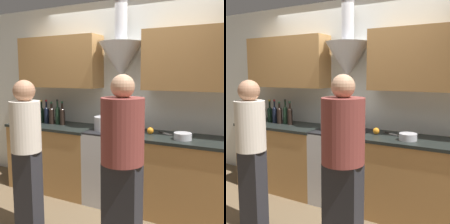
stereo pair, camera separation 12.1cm
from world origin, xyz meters
The scene contains 20 objects.
ground_plane centered at (0.00, 0.00, 0.00)m, with size 12.00×12.00×0.00m, color brown.
wall_back centered at (-0.01, 0.59, 1.48)m, with size 8.40×0.56×2.60m.
counter_left centered at (-0.96, 0.32, 0.47)m, with size 1.29×0.62×0.93m.
counter_right centered at (0.94, 0.32, 0.47)m, with size 1.24×0.62×0.93m.
stove_range centered at (0.00, 0.32, 0.47)m, with size 0.66×0.60×0.93m.
wine_bottle_0 centered at (-1.52, 0.34, 1.07)m, with size 0.08×0.08×0.34m.
wine_bottle_1 centered at (-1.43, 0.34, 1.06)m, with size 0.07×0.07×0.33m.
wine_bottle_2 centered at (-1.33, 0.34, 1.06)m, with size 0.07×0.07×0.33m.
wine_bottle_3 centered at (-1.23, 0.36, 1.06)m, with size 0.07×0.07×0.33m.
wine_bottle_4 centered at (-1.12, 0.34, 1.07)m, with size 0.07×0.07×0.34m.
wine_bottle_5 centered at (-1.03, 0.34, 1.06)m, with size 0.08×0.08×0.32m.
wine_bottle_6 centered at (-0.93, 0.36, 1.07)m, with size 0.07×0.07×0.35m.
wine_bottle_7 centered at (-0.84, 0.35, 1.06)m, with size 0.07×0.07×0.33m.
stock_pot centered at (-0.15, 0.31, 1.02)m, with size 0.27×0.27×0.17m.
mixing_bowl centered at (0.15, 0.32, 0.97)m, with size 0.26×0.26×0.09m.
orange_fruit centered at (0.45, 0.34, 0.97)m, with size 0.08×0.08×0.08m.
saucepan centered at (0.86, 0.23, 0.97)m, with size 0.19×0.19×0.07m.
chefs_knife centered at (0.61, 0.43, 0.93)m, with size 0.20×0.12×0.01m.
person_foreground_left centered at (-0.50, -0.71, 0.89)m, with size 0.30×0.30×1.58m.
person_foreground_right centered at (0.62, -0.81, 0.90)m, with size 0.35×0.35×1.64m.
Camera 1 is at (1.54, -2.78, 1.65)m, focal length 45.00 mm.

